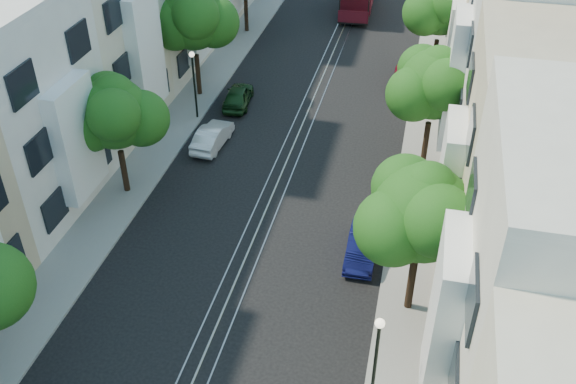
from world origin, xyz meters
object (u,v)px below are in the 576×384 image
Objects in this scene: lamp_east at (377,351)px; lamp_west at (194,75)px; parked_car_e_mid at (363,245)px; tree_w_b at (115,115)px; tree_e_b at (423,215)px; parked_car_e_far at (407,79)px; tree_e_d at (443,7)px; parked_car_w_far at (238,96)px; parked_car_w_mid at (212,136)px; tree_w_c at (194,18)px; tree_e_c at (435,86)px.

lamp_west is at bearing 124.99° from lamp_east.
tree_w_b is at bearing 169.84° from parked_car_e_mid.
parked_car_e_mid is (12.13, -2.18, -3.80)m from tree_w_b.
tree_e_b is at bearing -19.15° from tree_w_b.
tree_w_b is 1.73× the size of parked_car_e_mid.
tree_w_b reaches higher than parked_car_e_far.
tree_e_d is 4.99m from parked_car_e_far.
parked_car_w_far is at bearing 49.59° from lamp_west.
parked_car_w_far is at bearing 127.39° from tree_e_b.
tree_w_b is (-14.40, 5.00, -0.34)m from tree_e_b.
parked_car_w_mid is (-11.66, 10.26, -4.13)m from tree_e_b.
tree_w_c reaches higher than lamp_west.
parked_car_w_mid is (-11.66, -11.74, -4.26)m from tree_e_d.
parked_car_e_far is (12.74, 15.09, -3.83)m from tree_w_b.
parked_car_e_mid is at bearing -96.75° from tree_e_d.
parked_car_e_far is at bearing -159.62° from parked_car_w_far.
lamp_west is 15.38m from parked_car_e_mid.
parked_car_w_mid is (2.74, 5.26, -3.79)m from tree_w_b.
parked_car_e_mid is at bearing -88.45° from parked_car_e_far.
lamp_west is at bearing 44.19° from parked_car_w_far.
lamp_east is at bearing -57.35° from tree_w_c.
parked_car_w_mid is 5.00m from parked_car_w_far.
tree_e_b is 1.61× the size of lamp_east.
parked_car_e_far is at bearing 100.36° from tree_e_c.
tree_e_d is 1.65× the size of lamp_west.
lamp_west reaches higher than parked_car_w_far.
tree_w_c is 1.91× the size of parked_car_w_far.
parked_car_e_far is (-1.66, 9.09, -4.03)m from tree_e_c.
lamp_east is 1.13× the size of parked_car_w_mid.
lamp_east and lamp_west have the same top height.
tree_e_b is at bearing -51.20° from parked_car_e_mid.
parked_car_w_mid is (1.90, -2.77, -2.24)m from lamp_west.
tree_e_d is 1.84× the size of parked_car_w_far.
tree_e_b is 1.82× the size of parked_car_w_mid.
tree_e_b is 16.07m from parked_car_w_mid.
lamp_east is at bearing -80.46° from parked_car_e_mid.
parked_car_w_mid is (-10.70, 15.23, -2.24)m from lamp_east.
tree_e_c is at bearing -172.85° from parked_car_w_mid.
tree_e_b is at bearing -43.85° from lamp_west.
tree_e_b is 15.25m from tree_w_b.
tree_w_c is (-14.40, 5.00, 0.47)m from tree_e_c.
lamp_west is (-13.56, 2.02, -1.75)m from tree_e_c.
tree_w_b is 1.52× the size of parked_car_e_far.
tree_w_c reaches higher than parked_car_w_mid.
tree_e_b is 20.58m from parked_car_e_far.
lamp_west reaches higher than parked_car_w_mid.
tree_w_c is at bearing 105.75° from lamp_west.
parked_car_w_mid is at bearing 84.60° from parked_car_w_far.
parked_car_w_far is at bearing -150.65° from parked_car_e_far.
tree_w_b is 20.11m from parked_car_e_far.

